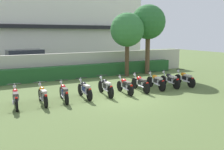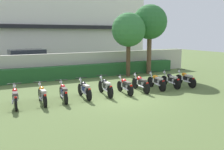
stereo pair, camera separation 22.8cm
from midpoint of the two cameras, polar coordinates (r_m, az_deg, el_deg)
ground at (r=12.34m, az=2.59°, el=-5.19°), size 60.00×60.00×0.00m
building at (r=27.73m, az=-14.93°, el=10.17°), size 21.06×6.50×7.18m
compound_wall at (r=18.32m, az=-7.98°, el=2.36°), size 20.01×0.30×1.75m
hedge_row at (r=17.72m, az=-7.21°, el=0.78°), size 16.01×0.70×0.92m
parked_car at (r=21.00m, az=-18.25°, el=3.05°), size 4.62×2.33×1.89m
tree_near_inspector at (r=18.19m, az=4.22°, el=10.28°), size 2.46×2.46×4.64m
tree_far_side at (r=19.48m, az=9.07°, el=11.85°), size 2.63×2.63×5.33m
motorcycle_in_row_0 at (r=11.39m, az=-20.91°, el=-4.75°), size 0.60×1.83×0.96m
motorcycle_in_row_1 at (r=11.56m, az=-15.26°, el=-4.31°), size 0.60×1.83×0.94m
motorcycle_in_row_2 at (r=11.79m, az=-10.62°, el=-3.86°), size 0.60×1.81×0.94m
motorcycle_in_row_3 at (r=12.17m, az=-5.85°, el=-3.26°), size 0.60×1.82×0.96m
motorcycle_in_row_4 at (r=12.65m, az=-1.01°, el=-2.67°), size 0.60×1.97×0.98m
motorcycle_in_row_5 at (r=13.03m, az=3.52°, el=-2.43°), size 0.60×1.77×0.94m
motorcycle_in_row_6 at (r=13.64m, az=7.08°, el=-1.88°), size 0.60×1.96×0.97m
motorcycle_in_row_7 at (r=14.27m, az=10.66°, el=-1.45°), size 0.60×1.88×0.97m
motorcycle_in_row_8 at (r=14.96m, az=13.80°, el=-1.09°), size 0.60×1.87×0.96m
motorcycle_in_row_9 at (r=15.54m, az=17.02°, el=-0.83°), size 0.60×1.83×0.97m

